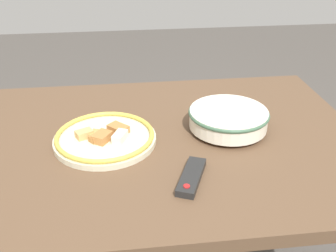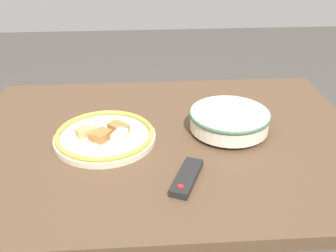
% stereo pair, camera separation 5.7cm
% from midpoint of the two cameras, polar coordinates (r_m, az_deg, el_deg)
% --- Properties ---
extents(dining_table, '(1.26, 0.93, 0.73)m').
position_cam_midpoint_polar(dining_table, '(1.30, 1.05, -4.80)').
color(dining_table, brown).
rests_on(dining_table, ground_plane).
extents(noodle_bowl, '(0.26, 0.26, 0.07)m').
position_cam_midpoint_polar(noodle_bowl, '(1.29, 10.13, 0.87)').
color(noodle_bowl, silver).
rests_on(noodle_bowl, dining_table).
extents(food_plate, '(0.32, 0.32, 0.04)m').
position_cam_midpoint_polar(food_plate, '(1.24, -7.86, -1.44)').
color(food_plate, beige).
rests_on(food_plate, dining_table).
extents(tv_remote, '(0.11, 0.17, 0.02)m').
position_cam_midpoint_polar(tv_remote, '(1.06, 4.30, -7.48)').
color(tv_remote, black).
rests_on(tv_remote, dining_table).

